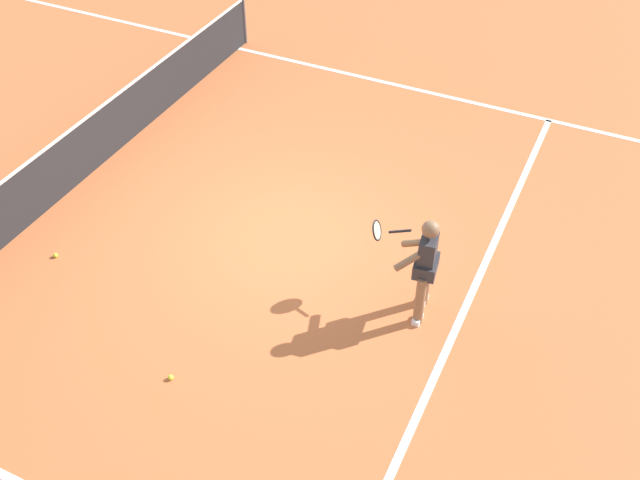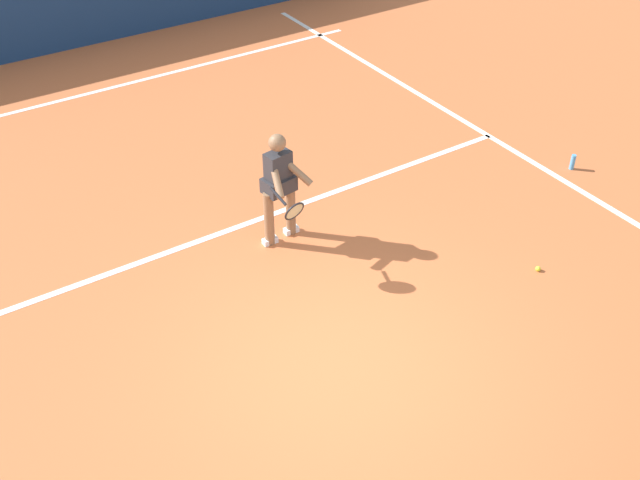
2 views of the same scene
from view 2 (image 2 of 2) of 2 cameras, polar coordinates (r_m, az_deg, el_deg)
ground_plane at (r=8.44m, az=1.48°, el=-8.99°), size 26.79×26.79×0.00m
court_back_wall at (r=16.02m, az=-19.90°, el=16.22°), size 14.63×0.24×1.86m
baseline_marking at (r=14.38m, az=-16.59°, el=10.51°), size 10.63×0.10×0.01m
service_line_marking at (r=10.29m, az=-7.33°, el=0.55°), size 9.63×0.10×0.01m
sideline_left_marking at (r=11.27m, az=22.19°, el=1.35°), size 0.10×18.61×0.01m
tennis_player at (r=9.63m, az=-3.03°, el=4.12°), size 0.72×1.01×1.55m
tennis_ball_near at (r=9.94m, az=15.96°, el=-2.08°), size 0.07×0.07×0.07m
water_bottle at (r=12.10m, az=18.34°, el=5.54°), size 0.07×0.07×0.24m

